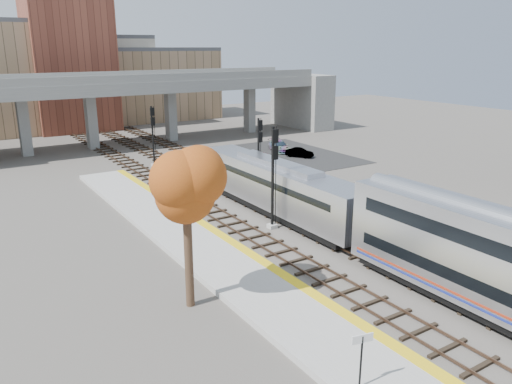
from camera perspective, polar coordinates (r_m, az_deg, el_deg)
ground at (r=31.79m, az=11.70°, el=-7.91°), size 160.00×160.00×0.00m
platform at (r=27.55m, az=0.59°, el=-11.11°), size 4.50×60.00×0.35m
yellow_strip at (r=28.45m, az=3.84°, el=-9.81°), size 0.70×60.00×0.01m
tracks at (r=41.42m, az=0.61°, el=-1.64°), size 10.70×95.00×0.25m
overpass at (r=70.62m, az=-11.37°, el=10.32°), size 54.00×12.00×9.50m
buildings_far at (r=89.87m, az=-18.88°, el=12.34°), size 43.00×21.00×20.60m
parking_lot at (r=60.93m, az=2.93°, el=4.17°), size 14.00×18.00×0.04m
locomotive at (r=39.11m, az=2.42°, el=0.62°), size 3.02×19.05×4.10m
signal_mast_near at (r=35.58m, az=1.97°, el=1.58°), size 0.60×0.64×7.51m
signal_mast_mid at (r=44.55m, az=0.32°, el=4.00°), size 0.60×0.64×6.81m
signal_mast_far at (r=55.90m, az=-11.68°, el=6.09°), size 0.60×0.64×6.66m
station_sign at (r=19.94m, az=11.99°, el=-17.22°), size 0.89×0.24×2.27m
tree at (r=24.19m, az=-8.05°, el=0.97°), size 3.60×3.60×8.80m
car_a at (r=56.40m, az=0.93°, el=3.88°), size 1.93×3.93×1.29m
car_b at (r=60.10m, az=4.99°, el=4.51°), size 2.75×3.41×1.09m
car_c at (r=63.30m, az=2.67°, el=5.26°), size 3.03×4.89×1.32m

